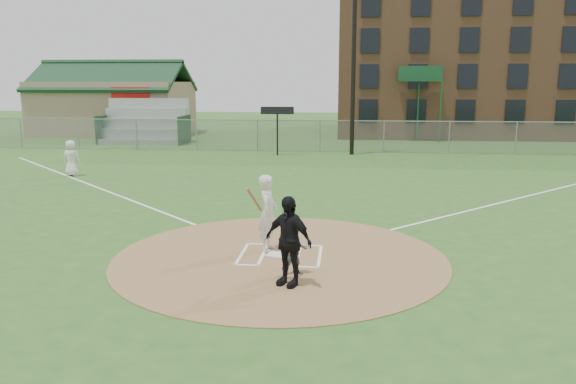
# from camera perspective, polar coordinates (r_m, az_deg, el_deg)

# --- Properties ---
(ground) EXTENTS (140.00, 140.00, 0.00)m
(ground) POSITION_cam_1_polar(r_m,az_deg,el_deg) (14.29, -0.82, -6.66)
(ground) COLOR #2A551D
(ground) RESTS_ON ground
(dirt_circle) EXTENTS (8.40, 8.40, 0.02)m
(dirt_circle) POSITION_cam_1_polar(r_m,az_deg,el_deg) (14.29, -0.82, -6.62)
(dirt_circle) COLOR olive
(dirt_circle) RESTS_ON ground
(home_plate) EXTENTS (0.61, 0.61, 0.03)m
(home_plate) POSITION_cam_1_polar(r_m,az_deg,el_deg) (14.40, -1.13, -6.38)
(home_plate) COLOR silver
(home_plate) RESTS_ON dirt_circle
(foul_line_first) EXTENTS (17.04, 17.04, 0.01)m
(foul_line_first) POSITION_cam_1_polar(r_m,az_deg,el_deg) (24.11, 23.63, -0.26)
(foul_line_first) COLOR white
(foul_line_first) RESTS_ON ground
(foul_line_third) EXTENTS (17.04, 17.04, 0.01)m
(foul_line_third) POSITION_cam_1_polar(r_m,az_deg,el_deg) (25.26, -19.06, 0.55)
(foul_line_third) COLOR white
(foul_line_third) RESTS_ON ground
(catcher) EXTENTS (0.68, 0.60, 1.17)m
(catcher) POSITION_cam_1_polar(r_m,az_deg,el_deg) (12.83, 0.82, -5.92)
(catcher) COLOR slate
(catcher) RESTS_ON dirt_circle
(umpire) EXTENTS (1.25, 0.99, 1.98)m
(umpire) POSITION_cam_1_polar(r_m,az_deg,el_deg) (12.09, 0.02, -4.99)
(umpire) COLOR black
(umpire) RESTS_ON dirt_circle
(ondeck_player) EXTENTS (0.84, 0.55, 1.69)m
(ondeck_player) POSITION_cam_1_polar(r_m,az_deg,el_deg) (28.36, -21.16, 3.22)
(ondeck_player) COLOR silver
(ondeck_player) RESTS_ON ground
(batters_boxes) EXTENTS (2.08, 1.88, 0.01)m
(batters_boxes) POSITION_cam_1_polar(r_m,az_deg,el_deg) (14.42, -0.75, -6.39)
(batters_boxes) COLOR white
(batters_boxes) RESTS_ON dirt_circle
(batter_at_plate) EXTENTS (0.74, 1.06, 2.00)m
(batter_at_plate) POSITION_cam_1_polar(r_m,az_deg,el_deg) (14.60, -2.03, -2.12)
(batter_at_plate) COLOR silver
(batter_at_plate) RESTS_ON dirt_circle
(outfield_fence) EXTENTS (56.08, 0.08, 2.03)m
(outfield_fence) POSITION_cam_1_polar(r_m,az_deg,el_deg) (35.71, 3.26, 5.69)
(outfield_fence) COLOR slate
(outfield_fence) RESTS_ON ground
(bleachers) EXTENTS (6.08, 3.20, 3.20)m
(bleachers) POSITION_cam_1_polar(r_m,az_deg,el_deg) (42.40, -14.43, 6.99)
(bleachers) COLOR #B7BABF
(bleachers) RESTS_ON ground
(clubhouse) EXTENTS (12.20, 8.71, 6.23)m
(clubhouse) POSITION_cam_1_polar(r_m,az_deg,el_deg) (50.50, -17.19, 8.36)
(clubhouse) COLOR #9C8469
(clubhouse) RESTS_ON ground
(brick_warehouse) EXTENTS (30.00, 17.17, 15.00)m
(brick_warehouse) POSITION_cam_1_polar(r_m,az_deg,el_deg) (53.56, 22.07, 13.66)
(brick_warehouse) COLOR brown
(brick_warehouse) RESTS_ON ground
(light_pole) EXTENTS (1.20, 0.30, 12.22)m
(light_pole) POSITION_cam_1_polar(r_m,az_deg,el_deg) (34.59, 6.72, 14.74)
(light_pole) COLOR black
(light_pole) RESTS_ON ground
(scoreboard_sign) EXTENTS (2.00, 0.10, 2.93)m
(scoreboard_sign) POSITION_cam_1_polar(r_m,az_deg,el_deg) (34.02, -1.10, 7.76)
(scoreboard_sign) COLOR black
(scoreboard_sign) RESTS_ON ground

